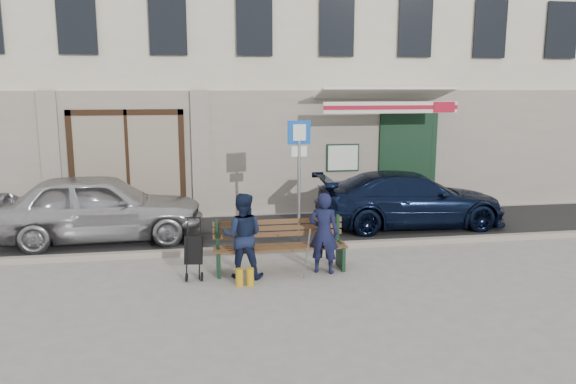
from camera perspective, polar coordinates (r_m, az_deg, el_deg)
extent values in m
plane|color=#9E9991|center=(10.09, -0.10, -8.44)|extent=(80.00, 80.00, 0.00)
cube|color=#282828|center=(13.02, -2.34, -4.00)|extent=(60.00, 3.20, 0.01)
cube|color=#9E9384|center=(11.48, -1.33, -5.73)|extent=(60.00, 0.18, 0.12)
cube|color=beige|center=(18.05, -4.70, 16.05)|extent=(20.00, 7.00, 10.00)
cube|color=#9E9384|center=(14.55, -3.31, 3.95)|extent=(20.00, 0.12, 3.20)
cube|color=maroon|center=(14.62, -15.92, 3.39)|extent=(2.50, 0.12, 2.00)
cube|color=black|center=(15.49, 12.01, 3.02)|extent=(1.60, 0.10, 2.60)
cube|color=black|center=(15.94, 11.38, 2.90)|extent=(1.25, 0.90, 2.40)
cube|color=white|center=(14.88, 5.60, 3.48)|extent=(0.80, 0.03, 0.65)
cube|color=white|center=(14.81, 9.36, 9.69)|extent=(3.40, 1.72, 0.42)
cube|color=white|center=(14.01, 10.46, 8.45)|extent=(3.40, 0.05, 0.28)
cube|color=#A51429|center=(13.98, 10.50, 8.45)|extent=(3.40, 0.02, 0.10)
imported|color=silver|center=(12.73, -18.59, -1.47)|extent=(4.45, 1.93, 1.49)
imported|color=black|center=(13.67, 12.29, -0.74)|extent=(4.54, 1.90, 1.31)
cylinder|color=gray|center=(11.66, 1.11, 0.60)|extent=(0.07, 0.07, 2.52)
cube|color=#0D48B7|center=(11.52, 1.14, 6.07)|extent=(0.49, 0.09, 0.49)
cube|color=white|center=(11.49, 1.16, 6.06)|extent=(0.27, 0.05, 0.33)
cube|color=white|center=(11.56, 1.13, 4.15)|extent=(0.33, 0.07, 0.21)
cube|color=brown|center=(10.17, -0.76, -5.63)|extent=(2.40, 0.50, 0.04)
cube|color=brown|center=(10.36, -1.00, -3.66)|extent=(2.40, 0.10, 0.36)
cube|color=#15301F|center=(10.13, -7.08, -7.10)|extent=(0.06, 0.50, 0.45)
cube|color=#15301F|center=(10.45, 5.36, -6.50)|extent=(0.06, 0.50, 0.45)
cube|color=white|center=(10.20, 3.51, -5.42)|extent=(0.34, 0.25, 0.11)
cylinder|color=gray|center=(9.58, 1.93, -6.35)|extent=(0.07, 0.34, 0.96)
cylinder|color=#BB8C13|center=(9.56, -4.96, -8.64)|extent=(0.13, 0.13, 0.30)
cylinder|color=#BB8C13|center=(9.57, -3.87, -8.59)|extent=(0.13, 0.13, 0.30)
imported|color=#131634|center=(10.04, 3.65, -4.18)|extent=(0.63, 0.53, 1.47)
imported|color=#131B35|center=(9.81, -4.64, -4.45)|extent=(0.84, 0.71, 1.50)
cylinder|color=black|center=(9.90, -10.26, -8.53)|extent=(0.05, 0.15, 0.15)
cylinder|color=black|center=(9.90, -8.74, -8.49)|extent=(0.05, 0.15, 0.15)
cube|color=black|center=(9.98, -9.58, -5.86)|extent=(0.34, 0.32, 0.51)
cylinder|color=black|center=(9.96, -9.68, -2.60)|extent=(0.28, 0.07, 0.02)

